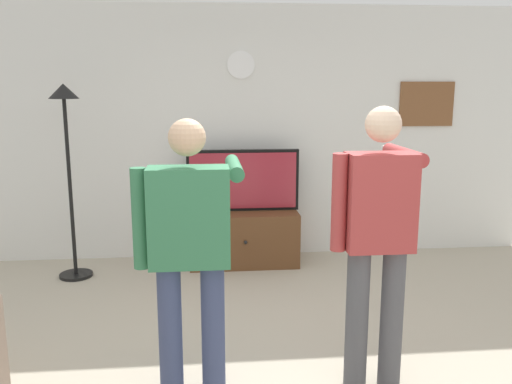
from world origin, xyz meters
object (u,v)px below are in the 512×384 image
object	(u,v)px
television	(243,180)
person_standing_nearer_couch	(378,233)
wall_clock	(240,65)
floor_lamp	(67,141)
tv_stand	(243,237)
person_standing_nearer_lamp	(190,244)
framed_picture	(426,104)

from	to	relation	value
television	person_standing_nearer_couch	bearing A→B (deg)	-75.53
wall_clock	floor_lamp	world-z (taller)	wall_clock
wall_clock	floor_lamp	xyz separation A→B (m)	(-1.68, -0.55, -0.73)
tv_stand	person_standing_nearer_lamp	bearing A→B (deg)	-101.10
person_standing_nearer_lamp	wall_clock	bearing A→B (deg)	80.05
person_standing_nearer_lamp	person_standing_nearer_couch	distance (m)	1.12
person_standing_nearer_couch	floor_lamp	bearing A→B (deg)	136.97
tv_stand	framed_picture	world-z (taller)	framed_picture
framed_picture	wall_clock	bearing A→B (deg)	-179.86
wall_clock	framed_picture	bearing A→B (deg)	0.14
framed_picture	person_standing_nearer_couch	xyz separation A→B (m)	(-1.41, -2.72, -0.67)
person_standing_nearer_couch	television	bearing A→B (deg)	104.47
tv_stand	floor_lamp	distance (m)	2.01
framed_picture	person_standing_nearer_lamp	size ratio (longest dim) A/B	0.36
tv_stand	framed_picture	bearing A→B (deg)	8.20
wall_clock	person_standing_nearer_lamp	size ratio (longest dim) A/B	0.17
framed_picture	tv_stand	bearing A→B (deg)	-171.80
person_standing_nearer_lamp	person_standing_nearer_couch	size ratio (longest dim) A/B	0.96
wall_clock	person_standing_nearer_couch	size ratio (longest dim) A/B	0.16
tv_stand	wall_clock	distance (m)	1.82
wall_clock	framed_picture	size ratio (longest dim) A/B	0.47
floor_lamp	person_standing_nearer_couch	distance (m)	3.20
person_standing_nearer_couch	tv_stand	bearing A→B (deg)	104.73
floor_lamp	person_standing_nearer_lamp	distance (m)	2.53
television	framed_picture	bearing A→B (deg)	6.92
television	person_standing_nearer_couch	size ratio (longest dim) A/B	0.67
floor_lamp	person_standing_nearer_couch	size ratio (longest dim) A/B	1.08
person_standing_nearer_couch	person_standing_nearer_lamp	bearing A→B (deg)	-178.69
television	floor_lamp	world-z (taller)	floor_lamp
television	floor_lamp	distance (m)	1.77
framed_picture	person_standing_nearer_couch	world-z (taller)	framed_picture
person_standing_nearer_lamp	tv_stand	bearing A→B (deg)	78.90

